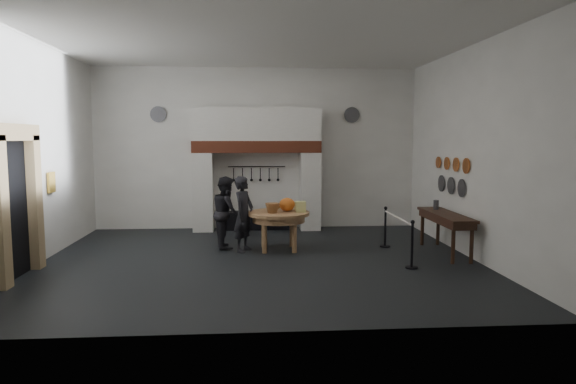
{
  "coord_description": "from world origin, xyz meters",
  "views": [
    {
      "loc": [
        -0.18,
        -10.52,
        2.54
      ],
      "look_at": [
        0.65,
        0.81,
        1.35
      ],
      "focal_mm": 32.0,
      "sensor_mm": 36.0,
      "label": 1
    }
  ],
  "objects": [
    {
      "name": "chimney_pier_left",
      "position": [
        -1.48,
        3.65,
        1.07
      ],
      "size": [
        0.55,
        0.7,
        2.15
      ],
      "primitive_type": "cube",
      "color": "silver",
      "rests_on": "floor"
    },
    {
      "name": "wall_plaque",
      "position": [
        -4.45,
        0.8,
        1.6
      ],
      "size": [
        0.05,
        0.34,
        0.44
      ],
      "primitive_type": "cube",
      "color": "gold",
      "rests_on": "wall_left"
    },
    {
      "name": "door_recess",
      "position": [
        -4.47,
        -1.0,
        1.25
      ],
      "size": [
        0.04,
        1.1,
        2.5
      ],
      "primitive_type": "cube",
      "color": "black",
      "rests_on": "floor"
    },
    {
      "name": "wall_back",
      "position": [
        0.0,
        4.0,
        2.25
      ],
      "size": [
        9.0,
        0.02,
        4.5
      ],
      "primitive_type": "cube",
      "color": "white",
      "rests_on": "floor"
    },
    {
      "name": "hearth_brick_band",
      "position": [
        0.0,
        3.65,
        2.31
      ],
      "size": [
        3.5,
        0.72,
        0.32
      ],
      "primitive_type": "cube",
      "color": "#9E442B",
      "rests_on": "chimney_pier_left"
    },
    {
      "name": "pewter_plate_back_left",
      "position": [
        -2.7,
        3.96,
        3.2
      ],
      "size": [
        0.44,
        0.03,
        0.44
      ],
      "primitive_type": "cylinder",
      "rotation": [
        1.57,
        0.0,
        0.0
      ],
      "color": "#4C4C51",
      "rests_on": "wall_back"
    },
    {
      "name": "chimney_hood",
      "position": [
        0.0,
        3.65,
        2.92
      ],
      "size": [
        3.5,
        0.7,
        0.9
      ],
      "primitive_type": "cube",
      "color": "silver",
      "rests_on": "hearth_brick_band"
    },
    {
      "name": "wicker_basket",
      "position": [
        0.3,
        0.86,
        0.98
      ],
      "size": [
        0.39,
        0.39,
        0.22
      ],
      "primitive_type": "cone",
      "rotation": [
        3.14,
        0.0,
        -0.26
      ],
      "color": "#9A6038",
      "rests_on": "work_table"
    },
    {
      "name": "barrier_rope",
      "position": [
        2.96,
        0.13,
        0.85
      ],
      "size": [
        0.04,
        2.0,
        0.04
      ],
      "primitive_type": "cylinder",
      "rotation": [
        1.57,
        0.0,
        0.0
      ],
      "color": "silver",
      "rests_on": "barrier_post_near"
    },
    {
      "name": "bread_loaf",
      "position": [
        0.35,
        1.36,
        0.94
      ],
      "size": [
        0.31,
        0.18,
        0.13
      ],
      "primitive_type": "ellipsoid",
      "color": "olive",
      "rests_on": "work_table"
    },
    {
      "name": "pewter_jug",
      "position": [
        4.1,
        0.95,
        1.01
      ],
      "size": [
        0.12,
        0.12,
        0.22
      ],
      "primitive_type": "cylinder",
      "color": "#46454A",
      "rests_on": "side_table"
    },
    {
      "name": "wall_front",
      "position": [
        0.0,
        -4.0,
        2.25
      ],
      "size": [
        9.0,
        0.02,
        4.5
      ],
      "primitive_type": "cube",
      "color": "white",
      "rests_on": "floor"
    },
    {
      "name": "pumpkin",
      "position": [
        0.65,
        1.11,
        1.03
      ],
      "size": [
        0.36,
        0.36,
        0.31
      ],
      "primitive_type": "ellipsoid",
      "color": "orange",
      "rests_on": "work_table"
    },
    {
      "name": "door_jamb_far",
      "position": [
        -4.38,
        -0.3,
        1.3
      ],
      "size": [
        0.22,
        0.3,
        2.6
      ],
      "primitive_type": "cube",
      "color": "tan",
      "rests_on": "floor"
    },
    {
      "name": "copper_pan_b",
      "position": [
        4.46,
        0.75,
        1.95
      ],
      "size": [
        0.03,
        0.32,
        0.32
      ],
      "primitive_type": "cylinder",
      "rotation": [
        0.0,
        1.57,
        0.0
      ],
      "color": "#C6662D",
      "rests_on": "wall_right"
    },
    {
      "name": "barrier_post_far",
      "position": [
        2.96,
        1.13,
        0.45
      ],
      "size": [
        0.05,
        0.05,
        0.9
      ],
      "primitive_type": "cylinder",
      "color": "black",
      "rests_on": "floor"
    },
    {
      "name": "floor",
      "position": [
        0.0,
        0.0,
        0.0
      ],
      "size": [
        9.0,
        8.0,
        0.02
      ],
      "primitive_type": "cube",
      "color": "black",
      "rests_on": "ground"
    },
    {
      "name": "ceiling",
      "position": [
        0.0,
        0.0,
        4.5
      ],
      "size": [
        9.0,
        8.0,
        0.02
      ],
      "primitive_type": "cube",
      "color": "silver",
      "rests_on": "wall_back"
    },
    {
      "name": "copper_pan_a",
      "position": [
        4.46,
        0.2,
        1.95
      ],
      "size": [
        0.03,
        0.34,
        0.34
      ],
      "primitive_type": "cylinder",
      "rotation": [
        0.0,
        1.57,
        0.0
      ],
      "color": "#C6662D",
      "rests_on": "wall_right"
    },
    {
      "name": "barrier_post_near",
      "position": [
        2.96,
        -0.87,
        0.45
      ],
      "size": [
        0.05,
        0.05,
        0.9
      ],
      "primitive_type": "cylinder",
      "color": "black",
      "rests_on": "floor"
    },
    {
      "name": "pewter_plate_back_right",
      "position": [
        2.7,
        3.96,
        3.2
      ],
      "size": [
        0.44,
        0.03,
        0.44
      ],
      "primitive_type": "cylinder",
      "rotation": [
        1.57,
        0.0,
        0.0
      ],
      "color": "#4C4C51",
      "rests_on": "wall_back"
    },
    {
      "name": "iron_range",
      "position": [
        0.0,
        3.72,
        0.25
      ],
      "size": [
        1.9,
        0.45,
        0.5
      ],
      "primitive_type": "cube",
      "color": "black",
      "rests_on": "floor"
    },
    {
      "name": "pewter_plate_right",
      "position": [
        4.46,
        1.6,
        1.45
      ],
      "size": [
        0.03,
        0.4,
        0.4
      ],
      "primitive_type": "cylinder",
      "rotation": [
        0.0,
        1.57,
        0.0
      ],
      "color": "#4C4C51",
      "rests_on": "wall_right"
    },
    {
      "name": "visitor_near",
      "position": [
        -0.34,
        0.93,
        0.85
      ],
      "size": [
        0.64,
        0.73,
        1.7
      ],
      "primitive_type": "imported",
      "rotation": [
        0.0,
        0.0,
        1.12
      ],
      "color": "black",
      "rests_on": "floor"
    },
    {
      "name": "chimney_pier_right",
      "position": [
        1.48,
        3.65,
        1.07
      ],
      "size": [
        0.55,
        0.7,
        2.15
      ],
      "primitive_type": "cube",
      "color": "silver",
      "rests_on": "floor"
    },
    {
      "name": "copper_pan_c",
      "position": [
        4.46,
        1.3,
        1.95
      ],
      "size": [
        0.03,
        0.3,
        0.3
      ],
      "primitive_type": "cylinder",
      "rotation": [
        0.0,
        1.57,
        0.0
      ],
      "color": "#C6662D",
      "rests_on": "wall_right"
    },
    {
      "name": "cheese_block_small",
      "position": [
        0.93,
        1.26,
        0.97
      ],
      "size": [
        0.18,
        0.18,
        0.2
      ],
      "primitive_type": "cube",
      "color": "#E3E087",
      "rests_on": "work_table"
    },
    {
      "name": "work_table",
      "position": [
        0.45,
        1.01,
        0.84
      ],
      "size": [
        1.72,
        1.72,
        0.07
      ],
      "primitive_type": "cylinder",
      "rotation": [
        0.0,
        0.0,
        -0.26
      ],
      "color": "tan",
      "rests_on": "floor"
    },
    {
      "name": "utensil_rail",
      "position": [
        0.0,
        3.92,
        1.75
      ],
      "size": [
        1.6,
        0.02,
        0.02
      ],
      "primitive_type": "cylinder",
      "rotation": [
        0.0,
        1.57,
        0.0
      ],
      "color": "black",
      "rests_on": "wall_back"
    },
    {
      "name": "wall_right",
      "position": [
        4.5,
        0.0,
        2.25
      ],
      "size": [
        0.02,
        8.0,
        4.5
      ],
      "primitive_type": "cube",
      "color": "white",
      "rests_on": "floor"
    },
    {
      "name": "side_table",
      "position": [
        4.1,
        0.35,
        0.87
      ],
      "size": [
        0.55,
        2.2,
        0.06
      ],
      "primitive_type": "cube",
      "color": "#371D14",
      "rests_on": "floor"
    },
    {
      "name": "cheese_block_big",
      "position": [
        0.95,
        0.96,
        0.99
      ],
      "size": [
        0.22,
        0.22,
        0.24
      ],
      "primitive_type": "cube",
      "color": "#D1D17D",
      "rests_on": "work_table"
    },
    {
      "name": "pewter_plate_mid",
      "position": [
        4.46,
        1.0,
        1.45
      ],
      "size": [
        0.03,
        0.4,
        0.4
      ],
      "primitive_type": "cylinder",
      "rotation": [
        0.0,
        1.57,
        0.0
      ],
      "color": "#4C4C51",
      "rests_on": "wall_right"
    },
    {
      "name": "pewter_plate_left",
      "position": [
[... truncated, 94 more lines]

